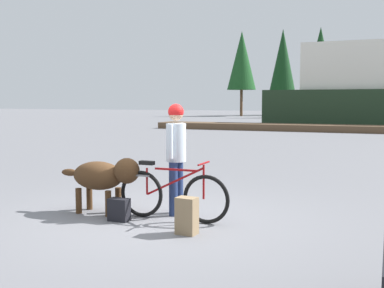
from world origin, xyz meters
TOP-DOWN VIEW (x-y plane):
  - ground_plane at (0.00, 0.00)m, footprint 160.00×160.00m
  - bicycle at (0.30, 0.07)m, footprint 1.84×0.44m
  - person_cyclist at (0.20, 0.44)m, footprint 0.32×0.53m
  - dog at (-0.92, 0.04)m, footprint 1.47×0.55m
  - backpack at (0.81, -0.56)m, footprint 0.30×0.22m
  - handbag_pannier at (-0.43, -0.29)m, footprint 0.32×0.18m
  - dock_pier at (-3.22, 23.03)m, footprint 15.51×2.09m
  - pine_tree_far_left at (-13.31, 48.98)m, footprint 3.45×3.45m
  - pine_tree_center at (-3.96, 47.51)m, footprint 3.17×3.17m
  - pine_tree_mid_back at (-9.58, 54.58)m, footprint 3.65×3.65m

SIDE VIEW (x-z plane):
  - ground_plane at x=0.00m, z-range 0.00..0.00m
  - handbag_pannier at x=-0.43m, z-range 0.00..0.35m
  - dock_pier at x=-3.22m, z-range 0.00..0.40m
  - backpack at x=0.81m, z-range 0.00..0.52m
  - bicycle at x=0.30m, z-range -0.06..0.86m
  - dog at x=-0.92m, z-range 0.15..1.09m
  - person_cyclist at x=0.20m, z-range 0.20..1.99m
  - pine_tree_center at x=-3.96m, z-range 1.49..11.34m
  - pine_tree_mid_back at x=-9.58m, z-range 1.03..11.97m
  - pine_tree_far_left at x=-13.31m, z-range 1.56..11.70m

